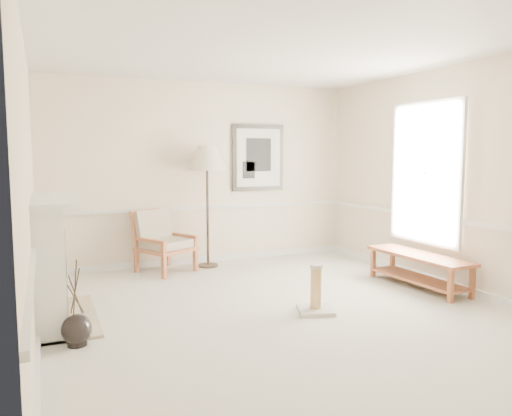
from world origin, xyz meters
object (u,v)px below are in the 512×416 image
(armchair, at_px, (161,238))
(floor_lamp, at_px, (207,161))
(floor_vase, at_px, (77,330))
(scratching_post, at_px, (316,297))
(bench, at_px, (419,265))

(armchair, relative_size, floor_lamp, 0.52)
(floor_vase, xyz_separation_m, floor_lamp, (2.11, 2.65, 1.50))
(floor_lamp, distance_m, scratching_post, 3.07)
(floor_vase, bearing_deg, scratching_post, -0.31)
(armchair, distance_m, bench, 3.71)
(floor_vase, bearing_deg, armchair, 62.64)
(floor_vase, relative_size, bench, 0.51)
(armchair, height_order, scratching_post, armchair)
(bench, xyz_separation_m, scratching_post, (-1.79, -0.40, -0.13))
(floor_lamp, bearing_deg, bench, -45.97)
(bench, relative_size, scratching_post, 2.91)
(floor_lamp, relative_size, scratching_post, 3.48)
(scratching_post, bearing_deg, floor_lamp, 98.59)
(armchair, relative_size, scratching_post, 1.82)
(floor_vase, xyz_separation_m, bench, (4.30, 0.38, 0.15))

